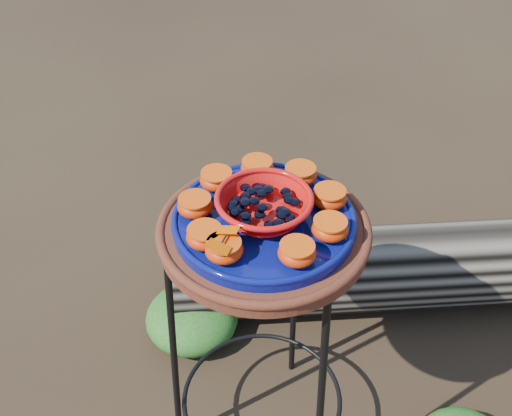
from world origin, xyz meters
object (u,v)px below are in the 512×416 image
at_px(plant_stand, 263,348).
at_px(cobalt_plate, 264,222).
at_px(terracotta_saucer, 264,232).
at_px(red_bowl, 264,207).
at_px(driftwood_log, 401,267).

xyz_separation_m(plant_stand, cobalt_plate, (0.00, 0.00, 0.40)).
xyz_separation_m(plant_stand, terracotta_saucer, (0.00, 0.00, 0.37)).
distance_m(plant_stand, red_bowl, 0.43).
bearing_deg(terracotta_saucer, plant_stand, 0.00).
xyz_separation_m(cobalt_plate, driftwood_log, (0.21, 0.62, -0.61)).
relative_size(terracotta_saucer, cobalt_plate, 1.17).
height_order(terracotta_saucer, red_bowl, red_bowl).
distance_m(plant_stand, driftwood_log, 0.69).
relative_size(red_bowl, driftwood_log, 0.12).
bearing_deg(terracotta_saucer, cobalt_plate, 0.00).
distance_m(plant_stand, cobalt_plate, 0.40).
height_order(terracotta_saucer, cobalt_plate, cobalt_plate).
bearing_deg(plant_stand, driftwood_log, 71.36).
bearing_deg(cobalt_plate, plant_stand, 0.00).
bearing_deg(cobalt_plate, driftwood_log, 71.36).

